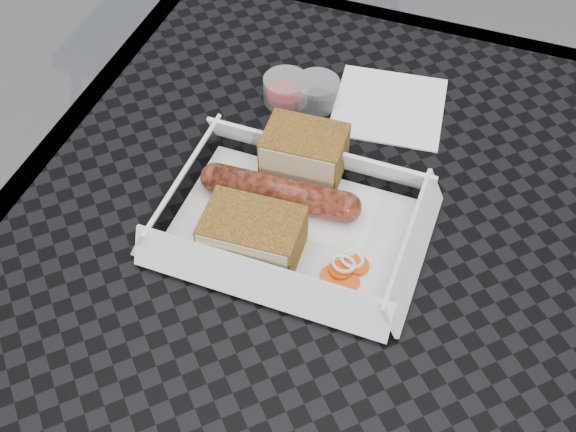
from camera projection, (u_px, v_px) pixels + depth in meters
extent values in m
cube|color=black|center=(394.00, 278.00, 0.67)|extent=(0.80, 0.80, 0.01)
cube|color=black|center=(474.00, 43.00, 0.91)|extent=(0.80, 0.03, 0.03)
cube|color=black|center=(37.00, 176.00, 0.76)|extent=(0.03, 0.80, 0.03)
cylinder|color=black|center=(226.00, 186.00, 1.24)|extent=(0.03, 0.03, 0.73)
cube|color=white|center=(292.00, 227.00, 0.69)|extent=(0.22, 0.15, 0.00)
cylinder|color=maroon|center=(280.00, 192.00, 0.70)|extent=(0.13, 0.04, 0.03)
sphere|color=maroon|center=(346.00, 208.00, 0.69)|extent=(0.03, 0.03, 0.03)
sphere|color=maroon|center=(216.00, 178.00, 0.71)|extent=(0.03, 0.03, 0.03)
cube|color=brown|center=(304.00, 152.00, 0.72)|extent=(0.08, 0.06, 0.05)
cube|color=brown|center=(253.00, 235.00, 0.66)|extent=(0.09, 0.06, 0.05)
cylinder|color=#E94C0A|center=(345.00, 264.00, 0.66)|extent=(0.02, 0.02, 0.00)
torus|color=white|center=(351.00, 271.00, 0.66)|extent=(0.02, 0.02, 0.00)
cube|color=#B2D17F|center=(357.00, 266.00, 0.66)|extent=(0.02, 0.02, 0.00)
cube|color=white|center=(389.00, 106.00, 0.81)|extent=(0.13, 0.13, 0.00)
cylinder|color=#960C0A|center=(286.00, 90.00, 0.80)|extent=(0.05, 0.05, 0.03)
cylinder|color=silver|center=(317.00, 92.00, 0.80)|extent=(0.05, 0.05, 0.03)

